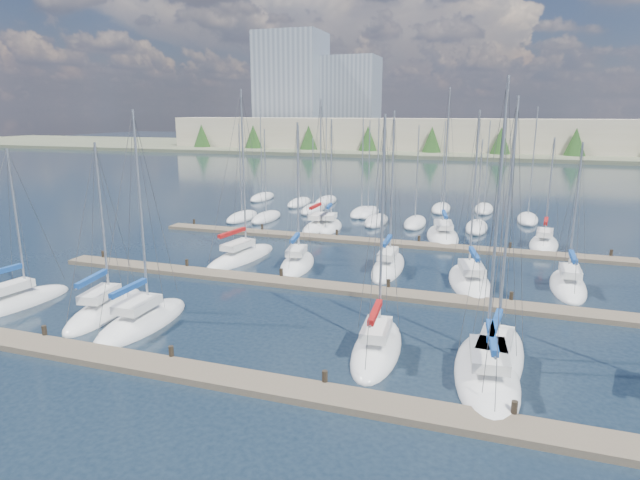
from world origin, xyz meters
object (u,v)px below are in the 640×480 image
(sailboat_q, at_px, (544,244))
(sailboat_p, at_px, (443,236))
(sailboat_c, at_px, (143,321))
(sailboat_l, at_px, (470,282))
(sailboat_m, at_px, (568,286))
(sailboat_n, at_px, (319,226))
(sailboat_d, at_px, (377,348))
(sailboat_e, at_px, (486,373))
(sailboat_i, at_px, (241,257))
(sailboat_b, at_px, (105,310))
(sailboat_f, at_px, (495,360))
(sailboat_a, at_px, (19,302))
(sailboat_j, at_px, (297,264))
(sailboat_k, at_px, (388,266))
(sailboat_o, at_px, (330,227))

(sailboat_q, bearing_deg, sailboat_p, -177.87)
(sailboat_c, relative_size, sailboat_l, 1.00)
(sailboat_m, relative_size, sailboat_n, 0.77)
(sailboat_d, relative_size, sailboat_n, 0.91)
(sailboat_e, bearing_deg, sailboat_l, 91.10)
(sailboat_i, xyz_separation_m, sailboat_p, (15.14, 13.57, -0.01))
(sailboat_b, xyz_separation_m, sailboat_f, (22.94, 0.56, 0.00))
(sailboat_a, bearing_deg, sailboat_j, 53.50)
(sailboat_c, bearing_deg, sailboat_k, 53.51)
(sailboat_m, bearing_deg, sailboat_q, 94.27)
(sailboat_j, bearing_deg, sailboat_f, -50.15)
(sailboat_n, distance_m, sailboat_f, 32.61)
(sailboat_a, bearing_deg, sailboat_d, 9.74)
(sailboat_l, xyz_separation_m, sailboat_o, (-15.21, 14.59, 0.02))
(sailboat_d, bearing_deg, sailboat_a, 177.67)
(sailboat_j, xyz_separation_m, sailboat_k, (7.08, 1.56, 0.01))
(sailboat_c, xyz_separation_m, sailboat_f, (19.59, 1.34, -0.00))
(sailboat_k, bearing_deg, sailboat_o, 122.08)
(sailboat_m, relative_size, sailboat_e, 0.76)
(sailboat_c, bearing_deg, sailboat_d, 2.87)
(sailboat_m, distance_m, sailboat_q, 12.40)
(sailboat_j, bearing_deg, sailboat_i, 165.74)
(sailboat_n, xyz_separation_m, sailboat_e, (18.05, -28.49, -0.02))
(sailboat_q, xyz_separation_m, sailboat_p, (-9.23, 0.54, 0.01))
(sailboat_j, relative_size, sailboat_m, 1.11)
(sailboat_d, relative_size, sailboat_f, 0.94)
(sailboat_m, xyz_separation_m, sailboat_b, (-27.59, -14.36, -0.00))
(sailboat_l, xyz_separation_m, sailboat_e, (1.62, -14.05, 0.01))
(sailboat_f, height_order, sailboat_i, sailboat_i)
(sailboat_i, bearing_deg, sailboat_n, 89.30)
(sailboat_q, bearing_deg, sailboat_f, -92.80)
(sailboat_q, bearing_deg, sailboat_a, -134.66)
(sailboat_j, xyz_separation_m, sailboat_d, (9.55, -13.27, 0.00))
(sailboat_b, relative_size, sailboat_e, 0.77)
(sailboat_i, relative_size, sailboat_p, 0.97)
(sailboat_d, bearing_deg, sailboat_l, 69.13)
(sailboat_n, distance_m, sailboat_k, 16.13)
(sailboat_e, bearing_deg, sailboat_i, 138.51)
(sailboat_l, height_order, sailboat_q, sailboat_l)
(sailboat_c, relative_size, sailboat_i, 0.89)
(sailboat_j, height_order, sailboat_n, sailboat_n)
(sailboat_f, bearing_deg, sailboat_q, 87.31)
(sailboat_n, distance_m, sailboat_b, 27.87)
(sailboat_l, xyz_separation_m, sailboat_q, (5.77, 13.67, -0.00))
(sailboat_q, height_order, sailboat_e, sailboat_e)
(sailboat_m, distance_m, sailboat_f, 14.57)
(sailboat_f, bearing_deg, sailboat_m, 76.98)
(sailboat_j, xyz_separation_m, sailboat_c, (-4.23, -14.14, -0.00))
(sailboat_a, distance_m, sailboat_o, 30.77)
(sailboat_e, bearing_deg, sailboat_a, 173.98)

